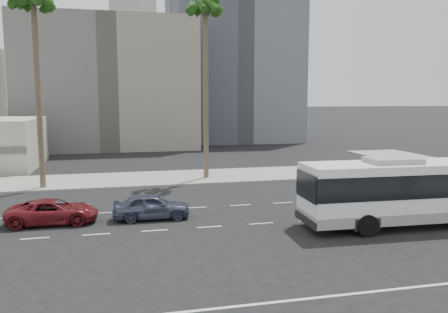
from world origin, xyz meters
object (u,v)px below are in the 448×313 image
object	(u,v)px
palm_near	(205,10)
palm_mid	(33,3)
car_a	(151,206)
car_b	(53,212)
city_bus	(420,189)

from	to	relation	value
palm_near	palm_mid	distance (m)	13.34
car_a	car_b	bearing A→B (deg)	88.24
car_a	palm_near	bearing A→B (deg)	-23.68
city_bus	car_b	bearing A→B (deg)	168.08
car_a	palm_near	distance (m)	19.10
car_a	palm_mid	distance (m)	18.75
city_bus	palm_near	size ratio (longest dim) A/B	0.84
city_bus	car_a	bearing A→B (deg)	164.14
city_bus	car_b	size ratio (longest dim) A/B	2.71
car_b	palm_near	world-z (taller)	palm_near
car_b	palm_mid	bearing A→B (deg)	12.01
city_bus	palm_mid	xyz separation A→B (m)	(-22.16, 15.34, 12.06)
palm_near	palm_mid	world-z (taller)	palm_near
car_a	car_b	distance (m)	5.51
city_bus	car_a	distance (m)	15.25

